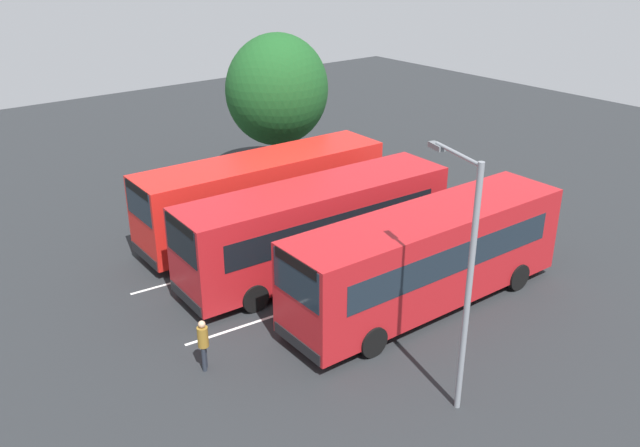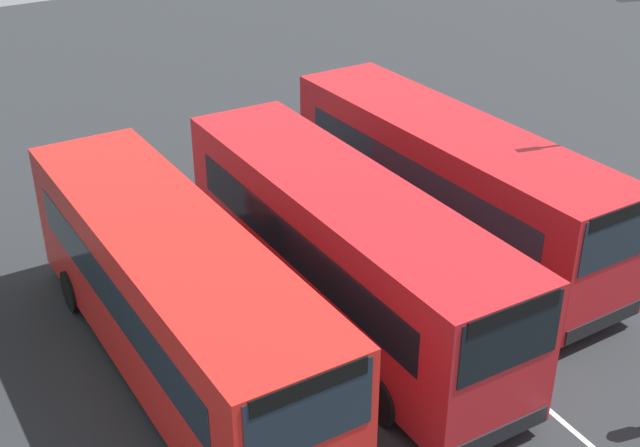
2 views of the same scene
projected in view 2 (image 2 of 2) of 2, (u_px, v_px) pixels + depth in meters
ground_plane at (329, 304)px, 20.08m from camera, size 68.70×68.70×0.00m
bus_far_left at (174, 295)px, 17.00m from camera, size 10.90×3.00×3.42m
bus_center_left at (343, 247)px, 18.73m from camera, size 10.93×3.13×3.42m
bus_center_right at (449, 180)px, 21.83m from camera, size 10.88×2.92×3.42m
lane_stripe_outer_left at (255, 332)px, 19.07m from camera, size 13.92×1.44×0.01m
lane_stripe_inner_left at (396, 279)px, 21.08m from camera, size 13.92×1.44×0.01m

